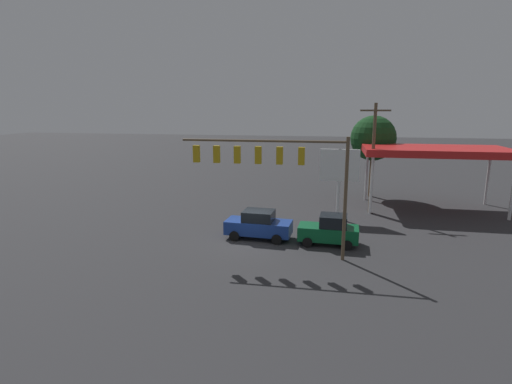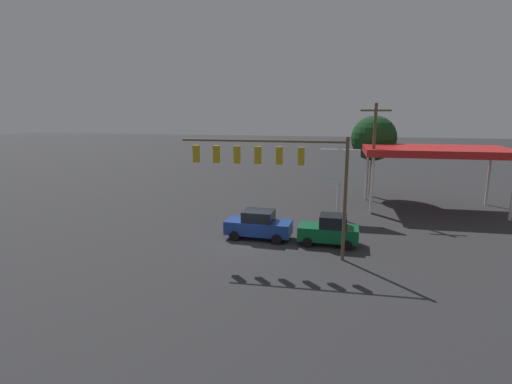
{
  "view_description": "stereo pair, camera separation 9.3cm",
  "coord_description": "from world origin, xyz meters",
  "px_view_note": "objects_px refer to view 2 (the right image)",
  "views": [
    {
      "loc": [
        -5.03,
        24.43,
        8.68
      ],
      "look_at": [
        0.0,
        -2.0,
        2.96
      ],
      "focal_mm": 28.0,
      "sensor_mm": 36.0,
      "label": 1
    },
    {
      "loc": [
        -5.12,
        24.41,
        8.68
      ],
      "look_at": [
        0.0,
        -2.0,
        2.96
      ],
      "focal_mm": 28.0,
      "sensor_mm": 36.0,
      "label": 2
    }
  ],
  "objects_px": {
    "price_sign": "(340,168)",
    "hatchback_crossing": "(329,230)",
    "utility_pole": "(373,156)",
    "street_tree": "(374,138)",
    "traffic_signal_assembly": "(271,163)",
    "sedan_waiting": "(259,225)"
  },
  "relations": [
    {
      "from": "price_sign",
      "to": "sedan_waiting",
      "type": "height_order",
      "value": "price_sign"
    },
    {
      "from": "traffic_signal_assembly",
      "to": "street_tree",
      "type": "xyz_separation_m",
      "value": [
        -7.28,
        -17.8,
        0.17
      ]
    },
    {
      "from": "traffic_signal_assembly",
      "to": "sedan_waiting",
      "type": "xyz_separation_m",
      "value": [
        1.28,
        -2.88,
        -4.62
      ]
    },
    {
      "from": "price_sign",
      "to": "hatchback_crossing",
      "type": "relative_size",
      "value": 1.43
    },
    {
      "from": "traffic_signal_assembly",
      "to": "price_sign",
      "type": "bearing_deg",
      "value": -114.21
    },
    {
      "from": "sedan_waiting",
      "to": "street_tree",
      "type": "relative_size",
      "value": 0.57
    },
    {
      "from": "hatchback_crossing",
      "to": "street_tree",
      "type": "distance_m",
      "value": 16.46
    },
    {
      "from": "price_sign",
      "to": "utility_pole",
      "type": "bearing_deg",
      "value": -138.12
    },
    {
      "from": "utility_pole",
      "to": "street_tree",
      "type": "relative_size",
      "value": 1.14
    },
    {
      "from": "price_sign",
      "to": "hatchback_crossing",
      "type": "bearing_deg",
      "value": 84.78
    },
    {
      "from": "price_sign",
      "to": "street_tree",
      "type": "bearing_deg",
      "value": -110.2
    },
    {
      "from": "traffic_signal_assembly",
      "to": "street_tree",
      "type": "bearing_deg",
      "value": -112.24
    },
    {
      "from": "street_tree",
      "to": "sedan_waiting",
      "type": "bearing_deg",
      "value": 60.17
    },
    {
      "from": "hatchback_crossing",
      "to": "traffic_signal_assembly",
      "type": "bearing_deg",
      "value": 38.82
    },
    {
      "from": "sedan_waiting",
      "to": "hatchback_crossing",
      "type": "relative_size",
      "value": 1.17
    },
    {
      "from": "utility_pole",
      "to": "price_sign",
      "type": "xyz_separation_m",
      "value": [
        2.69,
        2.41,
        -0.74
      ]
    },
    {
      "from": "hatchback_crossing",
      "to": "utility_pole",
      "type": "bearing_deg",
      "value": -108.11
    },
    {
      "from": "utility_pole",
      "to": "hatchback_crossing",
      "type": "bearing_deg",
      "value": 69.59
    },
    {
      "from": "utility_pole",
      "to": "street_tree",
      "type": "bearing_deg",
      "value": -95.12
    },
    {
      "from": "utility_pole",
      "to": "hatchback_crossing",
      "type": "relative_size",
      "value": 2.34
    },
    {
      "from": "sedan_waiting",
      "to": "hatchback_crossing",
      "type": "distance_m",
      "value": 4.72
    },
    {
      "from": "utility_pole",
      "to": "traffic_signal_assembly",
      "type": "bearing_deg",
      "value": 59.41
    }
  ]
}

